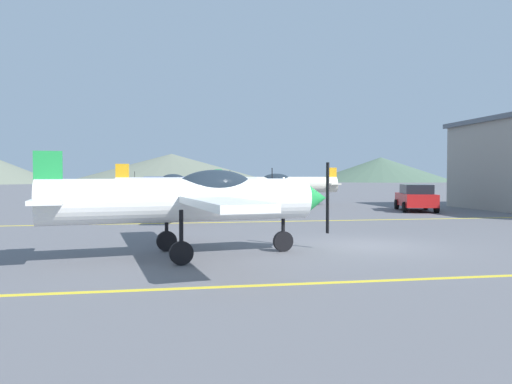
{
  "coord_description": "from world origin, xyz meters",
  "views": [
    {
      "loc": [
        -5.84,
        -14.1,
        2.15
      ],
      "look_at": [
        -0.92,
        14.0,
        1.2
      ],
      "focal_mm": 34.18,
      "sensor_mm": 36.0,
      "label": 1
    }
  ],
  "objects_px": {
    "airplane_near": "(193,198)",
    "airplane_mid": "(193,188)",
    "car_sedan": "(416,197)",
    "airplane_far": "(285,184)",
    "airplane_back": "(180,182)"
  },
  "relations": [
    {
      "from": "airplane_mid",
      "to": "airplane_back",
      "type": "height_order",
      "value": "same"
    },
    {
      "from": "airplane_mid",
      "to": "car_sedan",
      "type": "distance_m",
      "value": 13.95
    },
    {
      "from": "airplane_near",
      "to": "airplane_mid",
      "type": "height_order",
      "value": "same"
    },
    {
      "from": "car_sedan",
      "to": "airplane_mid",
      "type": "bearing_deg",
      "value": -168.17
    },
    {
      "from": "airplane_far",
      "to": "car_sedan",
      "type": "xyz_separation_m",
      "value": [
        6.5,
        -7.24,
        -0.71
      ]
    },
    {
      "from": "airplane_far",
      "to": "car_sedan",
      "type": "relative_size",
      "value": 1.99
    },
    {
      "from": "car_sedan",
      "to": "airplane_near",
      "type": "bearing_deg",
      "value": -134.28
    },
    {
      "from": "airplane_back",
      "to": "car_sedan",
      "type": "distance_m",
      "value": 22.17
    },
    {
      "from": "airplane_back",
      "to": "airplane_near",
      "type": "bearing_deg",
      "value": -90.46
    },
    {
      "from": "car_sedan",
      "to": "airplane_back",
      "type": "bearing_deg",
      "value": 128.82
    },
    {
      "from": "airplane_near",
      "to": "car_sedan",
      "type": "relative_size",
      "value": 1.98
    },
    {
      "from": "airplane_far",
      "to": "airplane_back",
      "type": "distance_m",
      "value": 12.46
    },
    {
      "from": "airplane_back",
      "to": "car_sedan",
      "type": "height_order",
      "value": "airplane_back"
    },
    {
      "from": "car_sedan",
      "to": "airplane_far",
      "type": "bearing_deg",
      "value": 131.9
    },
    {
      "from": "airplane_far",
      "to": "airplane_back",
      "type": "bearing_deg",
      "value": 126.42
    }
  ]
}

